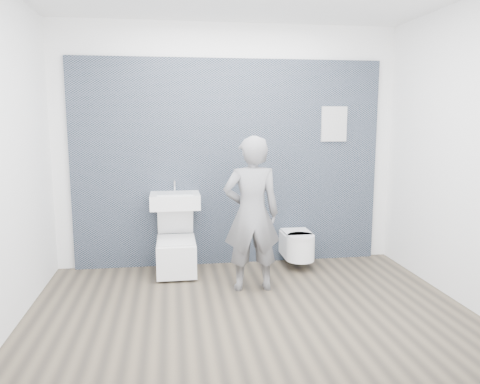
{
  "coord_description": "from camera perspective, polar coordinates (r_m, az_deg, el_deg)",
  "views": [
    {
      "loc": [
        -0.68,
        -3.96,
        1.74
      ],
      "look_at": [
        0.0,
        0.6,
        1.0
      ],
      "focal_mm": 35.0,
      "sensor_mm": 36.0,
      "label": 1
    }
  ],
  "objects": [
    {
      "name": "ground",
      "position": [
        4.38,
        1.19,
        -14.29
      ],
      "size": [
        4.0,
        4.0,
        0.0
      ],
      "primitive_type": "plane",
      "color": "brown",
      "rests_on": "ground"
    },
    {
      "name": "room_shell",
      "position": [
        4.02,
        1.27,
        9.1
      ],
      "size": [
        4.0,
        4.0,
        4.0
      ],
      "color": "white",
      "rests_on": "ground"
    },
    {
      "name": "tile_wall",
      "position": [
        5.74,
        -1.29,
        -8.52
      ],
      "size": [
        3.6,
        0.06,
        2.4
      ],
      "primitive_type": "cube",
      "color": "black",
      "rests_on": "ground"
    },
    {
      "name": "washbasin",
      "position": [
        5.28,
        -7.92,
        -1.0
      ],
      "size": [
        0.55,
        0.41,
        0.41
      ],
      "color": "white",
      "rests_on": "ground"
    },
    {
      "name": "toilet_square",
      "position": [
        5.32,
        -7.77,
        -7.46
      ],
      "size": [
        0.43,
        0.62,
        0.8
      ],
      "color": "white",
      "rests_on": "ground"
    },
    {
      "name": "toilet_rounded",
      "position": [
        5.52,
        7.07,
        -6.45
      ],
      "size": [
        0.33,
        0.56,
        0.3
      ],
      "color": "white",
      "rests_on": "ground"
    },
    {
      "name": "info_placard",
      "position": [
        5.98,
        10.89,
        -7.96
      ],
      "size": [
        0.31,
        0.03,
        0.41
      ],
      "primitive_type": "cube",
      "color": "white",
      "rests_on": "ground"
    },
    {
      "name": "visitor",
      "position": [
        4.68,
        1.43,
        -2.7
      ],
      "size": [
        0.58,
        0.39,
        1.56
      ],
      "primitive_type": "imported",
      "rotation": [
        0.0,
        0.0,
        3.12
      ],
      "color": "slate",
      "rests_on": "ground"
    }
  ]
}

